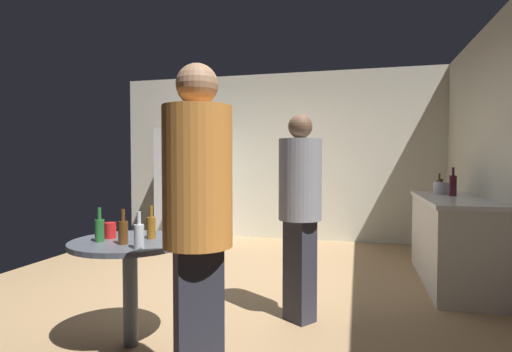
{
  "coord_description": "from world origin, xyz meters",
  "views": [
    {
      "loc": [
        1.32,
        -3.92,
        1.28
      ],
      "look_at": [
        0.25,
        0.31,
        1.12
      ],
      "focal_mm": 28.45,
      "sensor_mm": 36.0,
      "label": 1
    }
  ],
  "objects_px": {
    "kettle": "(442,188)",
    "plastic_cup_red": "(110,230)",
    "person_in_orange_shirt": "(198,213)",
    "person_in_teal_shirt": "(195,181)",
    "beer_bottle_brown": "(123,231)",
    "wine_bottle_on_counter": "(453,185)",
    "foreground_table": "(130,255)",
    "beer_bottle_amber": "(151,227)",
    "beer_bottle_clear": "(139,235)",
    "beer_bottle_green": "(99,229)",
    "refrigerator": "(183,184)",
    "beer_bottle_on_counter": "(439,186)",
    "person_in_gray_shirt": "(300,201)"
  },
  "relations": [
    {
      "from": "person_in_orange_shirt",
      "to": "wine_bottle_on_counter",
      "type": "bearing_deg",
      "value": -65.47
    },
    {
      "from": "refrigerator",
      "to": "foreground_table",
      "type": "relative_size",
      "value": 2.25
    },
    {
      "from": "beer_bottle_green",
      "to": "plastic_cup_red",
      "type": "height_order",
      "value": "beer_bottle_green"
    },
    {
      "from": "kettle",
      "to": "plastic_cup_red",
      "type": "relative_size",
      "value": 2.22
    },
    {
      "from": "foreground_table",
      "to": "person_in_gray_shirt",
      "type": "height_order",
      "value": "person_in_gray_shirt"
    },
    {
      "from": "beer_bottle_brown",
      "to": "wine_bottle_on_counter",
      "type": "bearing_deg",
      "value": 44.39
    },
    {
      "from": "kettle",
      "to": "plastic_cup_red",
      "type": "bearing_deg",
      "value": -136.66
    },
    {
      "from": "foreground_table",
      "to": "beer_bottle_clear",
      "type": "height_order",
      "value": "beer_bottle_clear"
    },
    {
      "from": "beer_bottle_on_counter",
      "to": "kettle",
      "type": "bearing_deg",
      "value": -94.6
    },
    {
      "from": "beer_bottle_green",
      "to": "beer_bottle_brown",
      "type": "bearing_deg",
      "value": -8.93
    },
    {
      "from": "kettle",
      "to": "beer_bottle_clear",
      "type": "distance_m",
      "value": 3.51
    },
    {
      "from": "beer_bottle_green",
      "to": "beer_bottle_clear",
      "type": "distance_m",
      "value": 0.39
    },
    {
      "from": "beer_bottle_amber",
      "to": "plastic_cup_red",
      "type": "relative_size",
      "value": 2.09
    },
    {
      "from": "beer_bottle_brown",
      "to": "person_in_orange_shirt",
      "type": "relative_size",
      "value": 0.13
    },
    {
      "from": "beer_bottle_amber",
      "to": "beer_bottle_green",
      "type": "bearing_deg",
      "value": -146.71
    },
    {
      "from": "foreground_table",
      "to": "person_in_orange_shirt",
      "type": "relative_size",
      "value": 0.46
    },
    {
      "from": "beer_bottle_brown",
      "to": "person_in_gray_shirt",
      "type": "height_order",
      "value": "person_in_gray_shirt"
    },
    {
      "from": "wine_bottle_on_counter",
      "to": "beer_bottle_clear",
      "type": "height_order",
      "value": "wine_bottle_on_counter"
    },
    {
      "from": "kettle",
      "to": "beer_bottle_green",
      "type": "distance_m",
      "value": 3.67
    },
    {
      "from": "refrigerator",
      "to": "person_in_orange_shirt",
      "type": "height_order",
      "value": "refrigerator"
    },
    {
      "from": "beer_bottle_green",
      "to": "person_in_orange_shirt",
      "type": "height_order",
      "value": "person_in_orange_shirt"
    },
    {
      "from": "foreground_table",
      "to": "person_in_teal_shirt",
      "type": "bearing_deg",
      "value": 104.37
    },
    {
      "from": "refrigerator",
      "to": "beer_bottle_green",
      "type": "bearing_deg",
      "value": -73.64
    },
    {
      "from": "beer_bottle_brown",
      "to": "person_in_orange_shirt",
      "type": "xyz_separation_m",
      "value": [
        0.73,
        -0.5,
        0.21
      ]
    },
    {
      "from": "plastic_cup_red",
      "to": "beer_bottle_on_counter",
      "type": "bearing_deg",
      "value": 45.92
    },
    {
      "from": "person_in_gray_shirt",
      "to": "refrigerator",
      "type": "bearing_deg",
      "value": -103.84
    },
    {
      "from": "beer_bottle_amber",
      "to": "plastic_cup_red",
      "type": "distance_m",
      "value": 0.29
    },
    {
      "from": "wine_bottle_on_counter",
      "to": "plastic_cup_red",
      "type": "bearing_deg",
      "value": -139.79
    },
    {
      "from": "beer_bottle_green",
      "to": "person_in_orange_shirt",
      "type": "relative_size",
      "value": 0.13
    },
    {
      "from": "foreground_table",
      "to": "person_in_gray_shirt",
      "type": "bearing_deg",
      "value": 34.13
    },
    {
      "from": "beer_bottle_clear",
      "to": "person_in_orange_shirt",
      "type": "bearing_deg",
      "value": -35.89
    },
    {
      "from": "beer_bottle_on_counter",
      "to": "person_in_teal_shirt",
      "type": "xyz_separation_m",
      "value": [
        -3.2,
        0.19,
        0.01
      ]
    },
    {
      "from": "foreground_table",
      "to": "beer_bottle_green",
      "type": "bearing_deg",
      "value": -149.02
    },
    {
      "from": "wine_bottle_on_counter",
      "to": "beer_bottle_amber",
      "type": "height_order",
      "value": "wine_bottle_on_counter"
    },
    {
      "from": "beer_bottle_clear",
      "to": "person_in_gray_shirt",
      "type": "bearing_deg",
      "value": 47.77
    },
    {
      "from": "beer_bottle_on_counter",
      "to": "foreground_table",
      "type": "bearing_deg",
      "value": -131.86
    },
    {
      "from": "beer_bottle_amber",
      "to": "person_in_teal_shirt",
      "type": "xyz_separation_m",
      "value": [
        -0.87,
        2.84,
        0.17
      ]
    },
    {
      "from": "refrigerator",
      "to": "kettle",
      "type": "xyz_separation_m",
      "value": [
        3.7,
        -1.17,
        0.07
      ]
    },
    {
      "from": "plastic_cup_red",
      "to": "person_in_orange_shirt",
      "type": "xyz_separation_m",
      "value": [
        0.93,
        -0.66,
        0.24
      ]
    },
    {
      "from": "foreground_table",
      "to": "beer_bottle_amber",
      "type": "distance_m",
      "value": 0.24
    },
    {
      "from": "person_in_orange_shirt",
      "to": "person_in_teal_shirt",
      "type": "relative_size",
      "value": 1.03
    },
    {
      "from": "beer_bottle_on_counter",
      "to": "person_in_orange_shirt",
      "type": "relative_size",
      "value": 0.13
    },
    {
      "from": "beer_bottle_brown",
      "to": "beer_bottle_clear",
      "type": "relative_size",
      "value": 1.0
    },
    {
      "from": "refrigerator",
      "to": "person_in_gray_shirt",
      "type": "xyz_separation_m",
      "value": [
        2.34,
        -2.93,
        0.06
      ]
    },
    {
      "from": "beer_bottle_clear",
      "to": "plastic_cup_red",
      "type": "bearing_deg",
      "value": 145.74
    },
    {
      "from": "beer_bottle_green",
      "to": "person_in_teal_shirt",
      "type": "distance_m",
      "value": 3.09
    },
    {
      "from": "wine_bottle_on_counter",
      "to": "plastic_cup_red",
      "type": "xyz_separation_m",
      "value": [
        -2.68,
        -2.27,
        -0.23
      ]
    },
    {
      "from": "plastic_cup_red",
      "to": "person_in_teal_shirt",
      "type": "distance_m",
      "value": 2.97
    },
    {
      "from": "beer_bottle_on_counter",
      "to": "beer_bottle_green",
      "type": "distance_m",
      "value": 3.86
    },
    {
      "from": "plastic_cup_red",
      "to": "kettle",
      "type": "bearing_deg",
      "value": 43.34
    }
  ]
}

